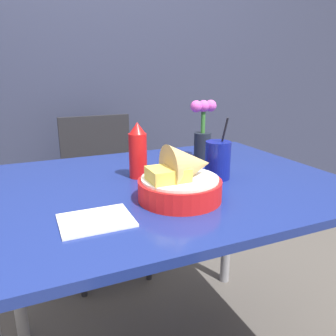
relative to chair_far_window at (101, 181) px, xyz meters
name	(u,v)px	position (x,y,z in m)	size (l,w,h in m)	color
wall_window	(88,41)	(0.05, 0.34, 0.78)	(7.00, 0.06, 2.60)	#2D334C
dining_table	(166,210)	(0.05, -0.84, 0.15)	(1.15, 0.87, 0.78)	navy
chair_far_window	(101,181)	(0.00, 0.00, 0.00)	(0.40, 0.40, 0.88)	black
food_basket	(182,180)	(0.02, -1.00, 0.31)	(0.24, 0.24, 0.16)	red
ketchup_bottle	(138,151)	(-0.02, -0.76, 0.35)	(0.06, 0.06, 0.19)	red
drink_cup	(218,161)	(0.22, -0.88, 0.31)	(0.09, 0.09, 0.21)	navy
flower_vase	(203,131)	(0.30, -0.63, 0.37)	(0.11, 0.07, 0.24)	black
napkin	(96,220)	(-0.23, -1.05, 0.26)	(0.17, 0.14, 0.01)	white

